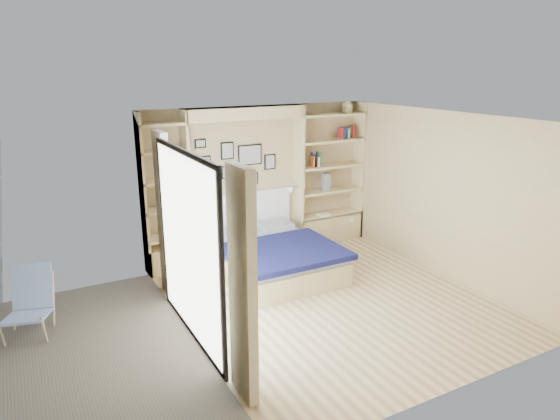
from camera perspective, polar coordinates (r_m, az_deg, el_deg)
ground at (r=7.05m, az=5.70°, el=-10.19°), size 4.50×4.50×0.00m
room_shell at (r=7.72m, az=-2.76°, el=0.82°), size 4.50×4.50×4.50m
bed at (r=7.78m, az=-0.81°, el=-5.31°), size 1.69×2.07×1.07m
photo_gallery at (r=8.20m, az=-5.37°, el=5.47°), size 1.48×0.02×0.82m
reading_lamps at (r=8.17m, az=-3.68°, el=1.84°), size 1.92×0.12×0.15m
shelf_decor at (r=8.76m, az=4.34°, el=6.73°), size 3.52×0.23×2.03m
deck at (r=6.07m, az=-25.21°, el=-16.52°), size 3.20×4.00×0.05m
deck_chair at (r=6.81m, az=-26.71°, el=-9.41°), size 0.68×0.90×0.81m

